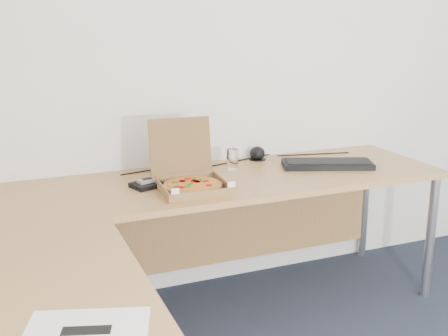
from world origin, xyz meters
name	(u,v)px	position (x,y,z in m)	size (l,w,h in m)	color
desk	(169,223)	(-0.82, 0.97, 0.70)	(2.50, 2.20, 0.73)	#B78349
pizza_box	(191,182)	(-0.61, 1.29, 0.77)	(0.31, 0.36, 0.31)	brown
drinking_glass	(232,159)	(-0.29, 1.55, 0.78)	(0.06, 0.06, 0.11)	white
keyboard	(327,164)	(0.20, 1.39, 0.75)	(0.48, 0.17, 0.03)	black
wallet	(146,185)	(-0.80, 1.40, 0.74)	(0.14, 0.11, 0.02)	black
phone	(147,181)	(-0.80, 1.41, 0.76)	(0.09, 0.05, 0.02)	#B2B5BA
paper_sheet	(86,331)	(-1.28, 0.21, 0.73)	(0.33, 0.23, 0.00)	white
dome_speaker	(257,153)	(-0.08, 1.68, 0.77)	(0.10, 0.10, 0.08)	black
cable_bundle	(235,161)	(-0.22, 1.68, 0.73)	(0.66, 0.04, 0.01)	black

